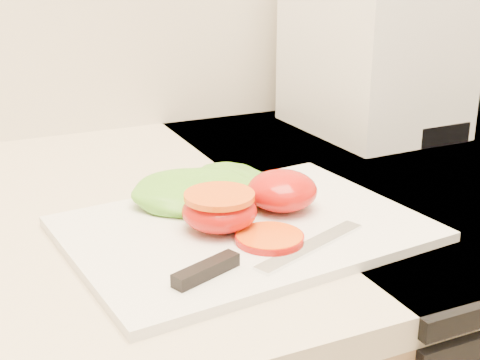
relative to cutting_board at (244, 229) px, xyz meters
name	(u,v)px	position (x,y,z in m)	size (l,w,h in m)	color
cutting_board	(244,229)	(0.00, 0.00, 0.00)	(0.35, 0.25, 0.01)	silver
tomato_half_dome	(282,190)	(0.05, 0.02, 0.03)	(0.08, 0.08, 0.04)	red
tomato_half_cut	(219,209)	(-0.03, 0.00, 0.03)	(0.08, 0.08, 0.04)	red
tomato_slice_0	(269,238)	(0.01, -0.05, 0.01)	(0.06, 0.06, 0.01)	orange
lettuce_leaf_0	(198,192)	(-0.02, 0.07, 0.02)	(0.15, 0.10, 0.03)	#65B12E
lettuce_leaf_1	(231,184)	(0.02, 0.08, 0.02)	(0.12, 0.09, 0.03)	#65B12E
knife	(250,260)	(-0.03, -0.08, 0.01)	(0.22, 0.07, 0.01)	silver
appliance	(375,32)	(0.35, 0.28, 0.15)	(0.20, 0.25, 0.30)	white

